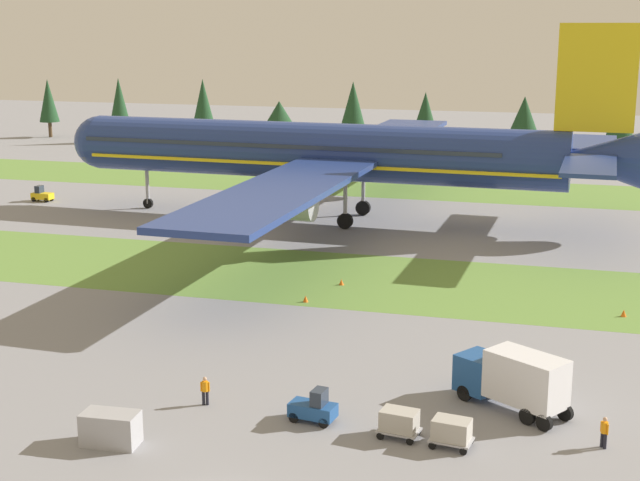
# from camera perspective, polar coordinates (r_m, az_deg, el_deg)

# --- Properties ---
(grass_strip_near) EXTENTS (320.00, 17.53, 0.01)m
(grass_strip_near) POSITION_cam_1_polar(r_m,az_deg,el_deg) (80.07, 4.02, -2.54)
(grass_strip_near) COLOR olive
(grass_strip_near) RESTS_ON ground
(grass_strip_far) EXTENTS (320.00, 17.53, 0.01)m
(grass_strip_far) POSITION_cam_1_polar(r_m,az_deg,el_deg) (125.45, 8.29, 3.15)
(grass_strip_far) COLOR olive
(grass_strip_far) RESTS_ON ground
(airliner) EXTENTS (65.62, 80.48, 21.83)m
(airliner) POSITION_cam_1_polar(r_m,az_deg,el_deg) (103.16, 1.00, 5.51)
(airliner) COLOR navy
(airliner) RESTS_ON ground
(baggage_tug) EXTENTS (2.76, 1.65, 1.97)m
(baggage_tug) POSITION_cam_1_polar(r_m,az_deg,el_deg) (52.44, -0.37, -10.32)
(baggage_tug) COLOR #1E4C8E
(baggage_tug) RESTS_ON ground
(cargo_dolly_lead) EXTENTS (2.39, 1.79, 1.55)m
(cargo_dolly_lead) POSITION_cam_1_polar(r_m,az_deg,el_deg) (50.75, 4.92, -11.08)
(cargo_dolly_lead) COLOR #A3A3A8
(cargo_dolly_lead) RESTS_ON ground
(cargo_dolly_second) EXTENTS (2.39, 1.79, 1.55)m
(cargo_dolly_second) POSITION_cam_1_polar(r_m,az_deg,el_deg) (50.01, 8.14, -11.55)
(cargo_dolly_second) COLOR #A3A3A8
(cargo_dolly_second) RESTS_ON ground
(catering_truck) EXTENTS (7.09, 5.70, 3.58)m
(catering_truck) POSITION_cam_1_polar(r_m,az_deg,el_deg) (54.67, 11.83, -8.31)
(catering_truck) COLOR #1E4C8E
(catering_truck) RESTS_ON ground
(pushback_tractor) EXTENTS (2.65, 1.39, 1.97)m
(pushback_tractor) POSITION_cam_1_polar(r_m,az_deg,el_deg) (120.78, -16.82, 2.72)
(pushback_tractor) COLOR yellow
(pushback_tractor) RESTS_ON ground
(ground_crew_marshaller) EXTENTS (0.41, 0.44, 1.74)m
(ground_crew_marshaller) POSITION_cam_1_polar(r_m,az_deg,el_deg) (51.60, 17.17, -11.20)
(ground_crew_marshaller) COLOR black
(ground_crew_marshaller) RESTS_ON ground
(ground_crew_loader) EXTENTS (0.55, 0.36, 1.74)m
(ground_crew_loader) POSITION_cam_1_polar(r_m,az_deg,el_deg) (54.95, -7.11, -9.14)
(ground_crew_loader) COLOR black
(ground_crew_loader) RESTS_ON ground
(uld_container_0) EXTENTS (2.06, 1.68, 1.78)m
(uld_container_0) POSITION_cam_1_polar(r_m,az_deg,el_deg) (51.23, -13.33, -11.20)
(uld_container_0) COLOR #A3A3A8
(uld_container_0) RESTS_ON ground
(uld_container_1) EXTENTS (2.09, 1.72, 1.80)m
(uld_container_1) POSITION_cam_1_polar(r_m,az_deg,el_deg) (50.83, -12.30, -11.34)
(uld_container_1) COLOR #A3A3A8
(uld_container_1) RESTS_ON ground
(taxiway_marker_0) EXTENTS (0.44, 0.44, 0.51)m
(taxiway_marker_0) POSITION_cam_1_polar(r_m,az_deg,el_deg) (78.80, 1.33, -2.58)
(taxiway_marker_0) COLOR orange
(taxiway_marker_0) RESTS_ON ground
(taxiway_marker_1) EXTENTS (0.44, 0.44, 0.55)m
(taxiway_marker_1) POSITION_cam_1_polar(r_m,az_deg,el_deg) (74.17, 18.27, -4.28)
(taxiway_marker_1) COLOR orange
(taxiway_marker_1) RESTS_ON ground
(taxiway_marker_2) EXTENTS (0.44, 0.44, 0.53)m
(taxiway_marker_2) POSITION_cam_1_polar(r_m,az_deg,el_deg) (74.05, -0.90, -3.62)
(taxiway_marker_2) COLOR orange
(taxiway_marker_2) RESTS_ON ground
(distant_tree_line) EXTENTS (170.38, 9.40, 12.53)m
(distant_tree_line) POSITION_cam_1_polar(r_m,az_deg,el_deg) (159.95, 11.39, 7.75)
(distant_tree_line) COLOR #4C3823
(distant_tree_line) RESTS_ON ground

